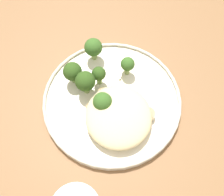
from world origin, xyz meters
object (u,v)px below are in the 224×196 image
dinner_plate (112,100)px  seared_scallop_large_seared (101,104)px  seared_scallop_tiny_bay (103,93)px  seared_scallop_on_noodles (92,109)px  broccoli_floret_rear_charred (93,48)px  broccoli_floret_left_leaning (73,72)px  seared_scallop_tilted_round (148,114)px  broccoli_floret_front_edge (103,102)px  seared_scallop_left_edge (112,126)px  broccoli_floret_small_sprig (99,74)px  seared_scallop_rear_pale (109,109)px  broccoli_floret_beside_noodles (128,65)px  seared_scallop_front_small (139,135)px  broccoli_floret_split_head (85,82)px

dinner_plate → seared_scallop_large_seared: (0.01, -0.02, 0.01)m
seared_scallop_tiny_bay → seared_scallop_on_noodles: bearing=-39.6°
broccoli_floret_rear_charred → broccoli_floret_left_leaning: bearing=-43.0°
seared_scallop_tilted_round → broccoli_floret_left_leaning: 0.18m
seared_scallop_on_noodles → seared_scallop_tilted_round: bearing=75.5°
broccoli_floret_front_edge → seared_scallop_left_edge: bearing=14.2°
seared_scallop_tilted_round → broccoli_floret_small_sprig: bearing=-137.5°
seared_scallop_left_edge → broccoli_floret_left_leaning: 0.14m
seared_scallop_large_seared → seared_scallop_rear_pale: bearing=44.3°
seared_scallop_on_noodles → broccoli_floret_beside_noodles: (-0.08, 0.09, 0.02)m
seared_scallop_front_small → broccoli_floret_left_leaning: (-0.15, -0.11, 0.03)m
broccoli_floret_small_sprig → seared_scallop_tilted_round: bearing=42.5°
seared_scallop_rear_pale → seared_scallop_on_noodles: (-0.01, -0.03, 0.00)m
dinner_plate → seared_scallop_tilted_round: bearing=54.2°
seared_scallop_tilted_round → seared_scallop_front_small: (0.04, -0.03, 0.00)m
broccoli_floret_small_sprig → broccoli_floret_left_leaning: bearing=-102.6°
seared_scallop_rear_pale → broccoli_floret_rear_charred: 0.14m
seared_scallop_rear_pale → broccoli_floret_small_sprig: 0.08m
broccoli_floret_split_head → broccoli_floret_small_sprig: bearing=120.3°
seared_scallop_front_small → broccoli_floret_split_head: size_ratio=0.40×
dinner_plate → seared_scallop_large_seared: size_ratio=10.27×
seared_scallop_left_edge → seared_scallop_tilted_round: size_ratio=1.22×
broccoli_floret_split_head → seared_scallop_rear_pale: bearing=35.9°
dinner_plate → seared_scallop_large_seared: 0.03m
seared_scallop_tiny_bay → broccoli_floret_small_sprig: broccoli_floret_small_sprig is taller
dinner_plate → broccoli_floret_small_sprig: broccoli_floret_small_sprig is taller
broccoli_floret_front_edge → seared_scallop_tiny_bay: bearing=171.1°
broccoli_floret_rear_charred → seared_scallop_rear_pale: bearing=5.7°
seared_scallop_large_seared → broccoli_floret_split_head: (-0.04, -0.03, 0.03)m
broccoli_floret_left_leaning → broccoli_floret_small_sprig: broccoli_floret_left_leaning is taller
seared_scallop_tiny_bay → broccoli_floret_split_head: bearing=-115.5°
broccoli_floret_left_leaning → broccoli_floret_small_sprig: (0.01, 0.05, -0.00)m
seared_scallop_tiny_bay → broccoli_floret_beside_noodles: broccoli_floret_beside_noodles is taller
dinner_plate → broccoli_floret_front_edge: 0.04m
seared_scallop_large_seared → seared_scallop_tilted_round: (0.04, 0.09, -0.00)m
broccoli_floret_front_edge → seared_scallop_rear_pale: bearing=51.6°
dinner_plate → broccoli_floret_rear_charred: bearing=-168.2°
broccoli_floret_front_edge → seared_scallop_large_seared: bearing=-152.3°
seared_scallop_rear_pale → seared_scallop_left_edge: (0.04, -0.00, 0.00)m
broccoli_floret_front_edge → broccoli_floret_beside_noodles: bearing=140.4°
broccoli_floret_left_leaning → seared_scallop_front_small: bearing=37.7°
seared_scallop_tiny_bay → seared_scallop_tilted_round: 0.10m
broccoli_floret_left_leaning → broccoli_floret_small_sprig: bearing=77.4°
seared_scallop_tilted_round → broccoli_floret_left_leaning: (-0.11, -0.14, 0.03)m
dinner_plate → seared_scallop_front_small: size_ratio=11.60×
broccoli_floret_front_edge → broccoli_floret_rear_charred: bearing=-179.1°
seared_scallop_large_seared → broccoli_floret_small_sprig: 0.06m
broccoli_floret_left_leaning → broccoli_floret_beside_noodles: size_ratio=1.16×
broccoli_floret_left_leaning → seared_scallop_on_noodles: bearing=20.8°
broccoli_floret_left_leaning → dinner_plate: bearing=51.4°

